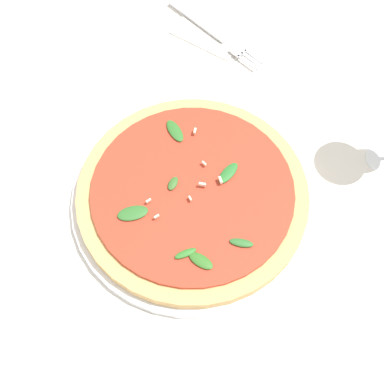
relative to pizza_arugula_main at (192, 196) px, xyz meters
name	(u,v)px	position (x,y,z in m)	size (l,w,h in m)	color
ground_plane	(205,210)	(0.02, 0.00, -0.02)	(6.00, 6.00, 0.00)	silver
pizza_arugula_main	(192,196)	(0.00, 0.00, 0.00)	(0.36, 0.36, 0.05)	white
napkin	(210,32)	(-0.20, 0.29, -0.01)	(0.14, 0.10, 0.01)	silver
fork	(213,32)	(-0.19, 0.29, -0.01)	(0.23, 0.04, 0.00)	silver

